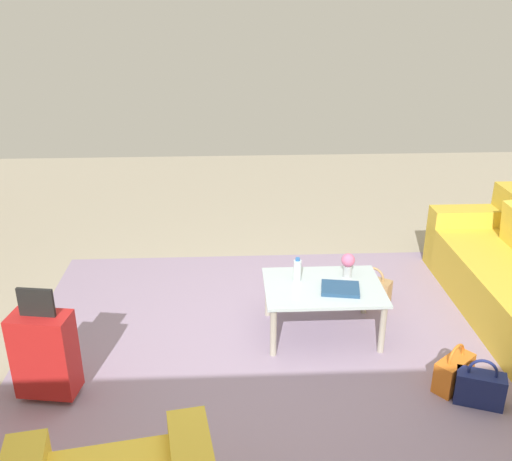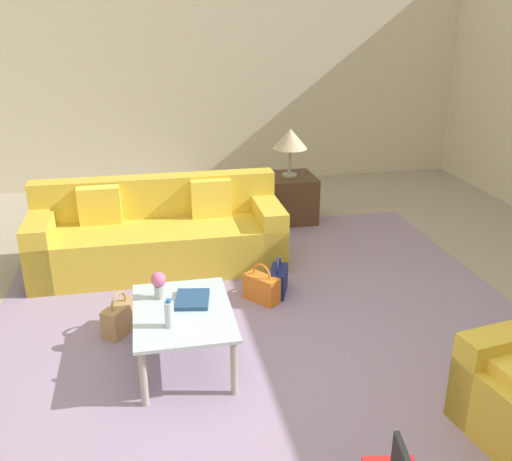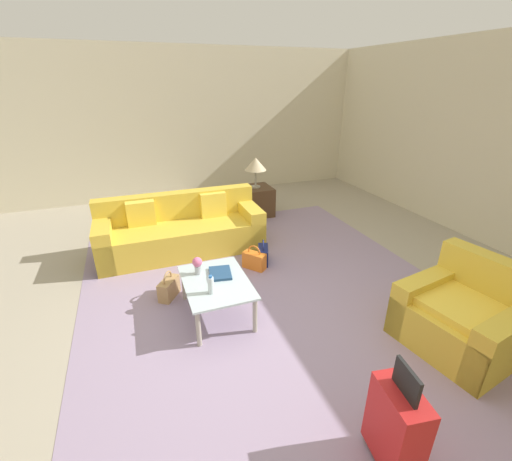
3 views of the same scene
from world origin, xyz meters
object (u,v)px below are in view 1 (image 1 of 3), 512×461
Objects in this scene: water_bottle at (297,270)px; handbag_navy at (480,388)px; suitcase_red at (45,353)px; coffee_table at (323,292)px; flower_vase at (348,263)px; handbag_tan at (372,290)px; handbag_orange at (454,372)px; coffee_table_book at (340,289)px.

water_bottle is 0.57× the size of handbag_navy.
water_bottle is at bearing -156.04° from suitcase_red.
handbag_navy is (-0.93, 0.92, -0.25)m from coffee_table.
flower_vase is 0.62m from handbag_tan.
handbag_navy is (-0.40, 1.39, 0.00)m from handbag_tan.
suitcase_red is at bearing 20.95° from flower_vase.
suitcase_red is 2.95m from handbag_navy.
flower_vase is 0.57× the size of handbag_navy.
coffee_table reaches higher than handbag_orange.
suitcase_red is at bearing 26.03° from coffee_table_book.
suitcase_red is at bearing 24.70° from handbag_tan.
flower_vase is (-0.10, -0.23, 0.11)m from coffee_table_book.
coffee_table_book is at bearing 66.50° from flower_vase.
suitcase_red is at bearing 23.96° from water_bottle.
coffee_table is 2.12m from suitcase_red.
handbag_tan is at bearing -117.34° from coffee_table_book.
handbag_orange and handbag_navy have the same top height.
handbag_navy is (-0.81, 0.84, -0.32)m from coffee_table_book.
flower_vase is at bearing -56.04° from handbag_orange.
suitcase_red is 2.80m from handbag_tan.
coffee_table is at bearing -160.71° from suitcase_red.
water_bottle reaches higher than coffee_table_book.
coffee_table is at bearing 153.43° from water_bottle.
water_bottle is 1.58m from handbag_navy.
suitcase_red is at bearing 19.29° from coffee_table.
water_bottle is at bearing -19.63° from coffee_table_book.
coffee_table is at bearing 34.29° from flower_vase.
handbag_navy is at bearing 122.41° from handbag_orange.
handbag_tan is (0.29, -1.21, 0.00)m from handbag_orange.
handbag_tan is 1.00× the size of handbag_navy.
coffee_table is 0.32m from flower_vase.
water_bottle is 0.57× the size of handbag_orange.
handbag_orange is (-1.02, 0.84, -0.40)m from water_bottle.
handbag_orange is (-2.82, 0.04, -0.23)m from suitcase_red.
water_bottle is at bearing -26.57° from coffee_table.
suitcase_red is at bearing -4.30° from handbag_navy.
handbag_tan is at bearing -138.84° from coffee_table.
water_bottle is 0.38m from coffee_table_book.
water_bottle is 0.91m from handbag_tan.
handbag_navy is (-1.13, 1.02, -0.40)m from water_bottle.
suitcase_red reaches higher than handbag_navy.
handbag_tan is (-2.53, -1.16, -0.23)m from suitcase_red.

